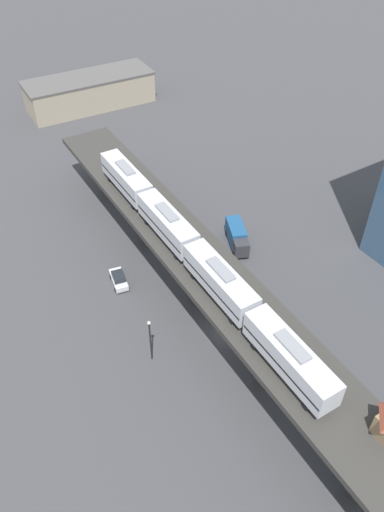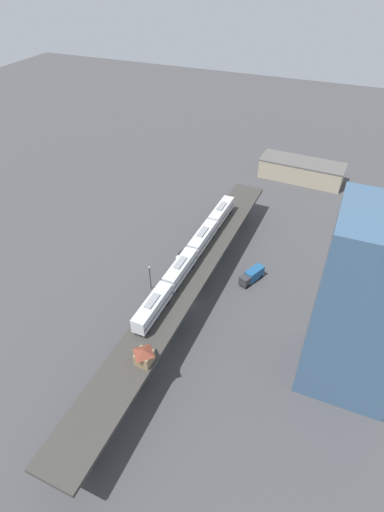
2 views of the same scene
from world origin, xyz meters
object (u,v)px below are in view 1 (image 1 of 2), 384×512
(subway_train, at_px, (192,250))
(warehouse_building, at_px, (90,91))
(street_car_white, at_px, (119,279))
(delivery_truck, at_px, (237,236))
(street_lamp, at_px, (150,337))

(subway_train, bearing_deg, warehouse_building, 78.13)
(subway_train, distance_m, street_car_white, 14.79)
(street_car_white, distance_m, delivery_truck, 19.46)
(street_car_white, xyz_separation_m, warehouse_building, (20.25, 56.20, 2.47))
(street_lamp, bearing_deg, delivery_truck, 29.23)
(subway_train, xyz_separation_m, delivery_truck, (12.88, 7.43, -8.60))
(delivery_truck, bearing_deg, subway_train, -150.02)
(delivery_truck, bearing_deg, street_car_white, 174.24)
(street_lamp, xyz_separation_m, warehouse_building, (22.59, 70.29, -0.70))
(street_car_white, bearing_deg, warehouse_building, 70.19)
(subway_train, xyz_separation_m, street_lamp, (-8.81, -4.70, -6.26))
(street_lamp, height_order, warehouse_building, street_lamp)
(subway_train, height_order, warehouse_building, subway_train)
(street_car_white, distance_m, street_lamp, 14.63)
(delivery_truck, bearing_deg, warehouse_building, 89.11)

